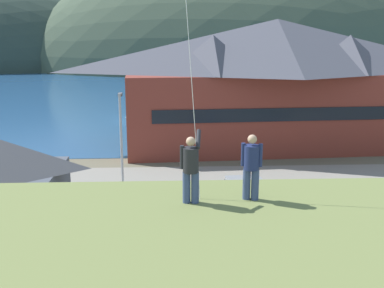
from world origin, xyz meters
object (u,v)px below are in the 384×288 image
(moored_boat_wharfside, at_px, (135,114))
(parked_car_front_row_end, at_px, (263,234))
(moored_boat_outer_mooring, at_px, (192,112))
(parking_light_pole, at_px, (121,133))
(wharf_dock, at_px, (163,118))
(person_kite_flyer, at_px, (191,167))
(harbor_lodge, at_px, (276,80))
(person_companion, at_px, (251,165))
(parked_car_front_row_silver, at_px, (370,196))
(parked_car_front_row_red, at_px, (243,193))

(moored_boat_wharfside, xyz_separation_m, parked_car_front_row_end, (8.73, -34.33, 0.34))
(moored_boat_outer_mooring, height_order, parking_light_pole, parking_light_pole)
(wharf_dock, height_order, person_kite_flyer, person_kite_flyer)
(harbor_lodge, distance_m, parking_light_pole, 17.55)
(moored_boat_outer_mooring, distance_m, parking_light_pole, 26.56)
(parked_car_front_row_end, bearing_deg, moored_boat_wharfside, 104.27)
(parking_light_pole, xyz_separation_m, person_kite_flyer, (3.91, -19.06, 3.37))
(wharf_dock, xyz_separation_m, person_companion, (3.16, -42.88, 6.83))
(moored_boat_wharfside, relative_size, parked_car_front_row_silver, 1.49)
(parked_car_front_row_end, distance_m, person_kite_flyer, 11.53)
(moored_boat_outer_mooring, distance_m, person_kite_flyer, 45.29)
(parked_car_front_row_red, bearing_deg, harbor_lodge, 71.58)
(harbor_lodge, bearing_deg, parked_car_front_row_silver, -82.88)
(parked_car_front_row_silver, relative_size, person_kite_flyer, 2.34)
(harbor_lodge, height_order, parked_car_front_row_end, harbor_lodge)
(moored_boat_outer_mooring, xyz_separation_m, parking_light_pole, (-5.85, -25.72, 3.11))
(person_kite_flyer, height_order, person_companion, person_kite_flyer)
(parked_car_front_row_red, bearing_deg, parked_car_front_row_silver, -7.36)
(wharf_dock, distance_m, parked_car_front_row_red, 28.76)
(harbor_lodge, bearing_deg, person_companion, -103.72)
(moored_boat_outer_mooring, relative_size, person_companion, 4.33)
(moored_boat_wharfside, distance_m, moored_boat_outer_mooring, 7.02)
(parked_car_front_row_red, xyz_separation_m, person_kite_flyer, (-3.73, -14.79, 6.13))
(parked_car_front_row_silver, relative_size, person_companion, 2.50)
(parked_car_front_row_silver, height_order, person_kite_flyer, person_kite_flyer)
(wharf_dock, bearing_deg, moored_boat_wharfside, 175.35)
(parked_car_front_row_silver, bearing_deg, harbor_lodge, 97.12)
(moored_boat_wharfside, bearing_deg, wharf_dock, -4.65)
(person_kite_flyer, bearing_deg, parked_car_front_row_red, 75.84)
(moored_boat_wharfside, bearing_deg, parked_car_front_row_red, -73.13)
(wharf_dock, bearing_deg, harbor_lodge, -49.34)
(parked_car_front_row_silver, height_order, parked_car_front_row_red, same)
(moored_boat_outer_mooring, xyz_separation_m, parked_car_front_row_end, (1.87, -35.79, 0.34))
(moored_boat_wharfside, xyz_separation_m, moored_boat_outer_mooring, (6.86, 1.46, 0.00))
(parked_car_front_row_end, distance_m, parking_light_pole, 12.98)
(wharf_dock, bearing_deg, person_kite_flyer, -87.89)
(person_kite_flyer, distance_m, person_companion, 1.58)
(parked_car_front_row_silver, bearing_deg, parked_car_front_row_red, 172.64)
(moored_boat_outer_mooring, bearing_deg, parking_light_pole, -102.80)
(wharf_dock, height_order, parked_car_front_row_silver, parked_car_front_row_silver)
(parked_car_front_row_red, bearing_deg, parked_car_front_row_end, -89.24)
(moored_boat_outer_mooring, xyz_separation_m, person_kite_flyer, (-1.94, -44.78, 6.48))
(parked_car_front_row_silver, xyz_separation_m, person_companion, (-9.56, -13.67, 6.12))
(wharf_dock, bearing_deg, parked_car_front_row_end, -81.00)
(parked_car_front_row_end, bearing_deg, parked_car_front_row_red, 90.76)
(parked_car_front_row_end, bearing_deg, parked_car_front_row_silver, 33.44)
(harbor_lodge, xyz_separation_m, wharf_dock, (-10.61, 12.36, -5.77))
(parking_light_pole, distance_m, person_companion, 19.96)
(parked_car_front_row_red, bearing_deg, parking_light_pole, 150.80)
(parking_light_pole, bearing_deg, moored_boat_outer_mooring, 77.20)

